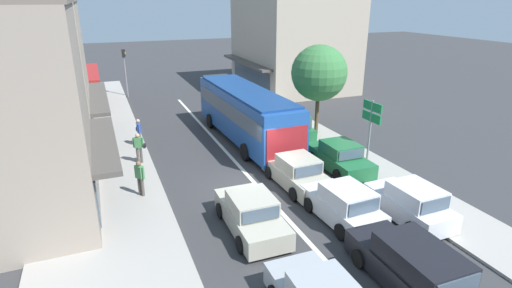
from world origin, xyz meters
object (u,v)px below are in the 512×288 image
directional_road_sign (371,118)px  city_bus (246,111)px  street_tree_right (319,73)px  pedestrian_with_handbag_near (139,131)px  traffic_light_downstreet (125,65)px  parked_wagon_kerb_third (288,125)px  pedestrian_browsing_midblock (140,176)px  sedan_behind_bus_near (251,214)px  pedestrian_far_walker (139,146)px  wagon_adjacent_lane_lead (413,268)px  sedan_queue_gap_filler (297,173)px  parked_sedan_kerb_second (339,157)px  hatchback_behind_bus_mid (343,205)px  parked_hatchback_kerb_front (410,203)px

directional_road_sign → city_bus: bearing=124.7°
street_tree_right → pedestrian_with_handbag_near: bearing=170.1°
traffic_light_downstreet → city_bus: bearing=-68.8°
parked_wagon_kerb_third → pedestrian_browsing_midblock: 11.05m
sedan_behind_bus_near → pedestrian_far_walker: 8.67m
wagon_adjacent_lane_lead → sedan_queue_gap_filler: (0.05, 7.63, -0.08)m
parked_sedan_kerb_second → pedestrian_far_walker: bearing=155.1°
traffic_light_downstreet → pedestrian_far_walker: bearing=-92.9°
pedestrian_far_walker → pedestrian_with_handbag_near: bearing=83.5°
hatchback_behind_bus_mid → parked_sedan_kerb_second: hatchback_behind_bus_mid is taller
parked_sedan_kerb_second → pedestrian_far_walker: (-9.46, 4.39, 0.40)m
sedan_behind_bus_near → parked_hatchback_kerb_front: 6.35m
wagon_adjacent_lane_lead → pedestrian_far_walker: size_ratio=2.78×
directional_road_sign → pedestrian_browsing_midblock: bearing=175.4°
wagon_adjacent_lane_lead → parked_wagon_kerb_third: bearing=78.7°
sedan_queue_gap_filler → street_tree_right: 8.31m
parked_wagon_kerb_third → hatchback_behind_bus_mid: bearing=-104.4°
parked_wagon_kerb_third → pedestrian_far_walker: (-9.36, -1.30, 0.32)m
traffic_light_downstreet → directional_road_sign: bearing=-64.4°
city_bus → traffic_light_downstreet: 15.88m
parked_hatchback_kerb_front → pedestrian_with_handbag_near: pedestrian_with_handbag_near is taller
parked_sedan_kerb_second → parked_wagon_kerb_third: (-0.11, 5.69, 0.08)m
wagon_adjacent_lane_lead → traffic_light_downstreet: (-5.68, 29.27, 2.11)m
parked_wagon_kerb_third → traffic_light_downstreet: 17.40m
parked_sedan_kerb_second → pedestrian_far_walker: pedestrian_far_walker is taller
pedestrian_browsing_midblock → pedestrian_far_walker: size_ratio=1.00×
street_tree_right → pedestrian_far_walker: 11.50m
pedestrian_with_handbag_near → pedestrian_far_walker: same height
directional_road_sign → street_tree_right: (0.16, 5.55, 1.31)m
wagon_adjacent_lane_lead → traffic_light_downstreet: traffic_light_downstreet is taller
sedan_queue_gap_filler → directional_road_sign: bearing=7.2°
sedan_queue_gap_filler → pedestrian_with_handbag_near: pedestrian_with_handbag_near is taller
parked_sedan_kerb_second → directional_road_sign: bearing=-15.0°
parked_sedan_kerb_second → pedestrian_far_walker: size_ratio=2.58×
parked_hatchback_kerb_front → traffic_light_downstreet: bearing=108.1°
sedan_behind_bus_near → pedestrian_with_handbag_near: pedestrian_with_handbag_near is taller
parked_hatchback_kerb_front → directional_road_sign: (1.62, 4.93, 1.99)m
parked_sedan_kerb_second → parked_wagon_kerb_third: 5.70m
pedestrian_browsing_midblock → pedestrian_far_walker: 3.89m
parked_hatchback_kerb_front → street_tree_right: street_tree_right is taller
traffic_light_downstreet → parked_hatchback_kerb_front: bearing=-71.9°
sedan_queue_gap_filler → traffic_light_downstreet: bearing=104.8°
sedan_behind_bus_near → pedestrian_browsing_midblock: (-3.58, 4.18, 0.40)m
parked_hatchback_kerb_front → sedan_behind_bus_near: bearing=164.9°
parked_sedan_kerb_second → pedestrian_with_handbag_near: 11.57m
city_bus → parked_sedan_kerb_second: size_ratio=2.59×
parked_wagon_kerb_third → city_bus: bearing=175.3°
traffic_light_downstreet → pedestrian_with_handbag_near: bearing=-92.2°
parked_hatchback_kerb_front → pedestrian_far_walker: bearing=133.8°
city_bus → traffic_light_downstreet: size_ratio=2.60×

